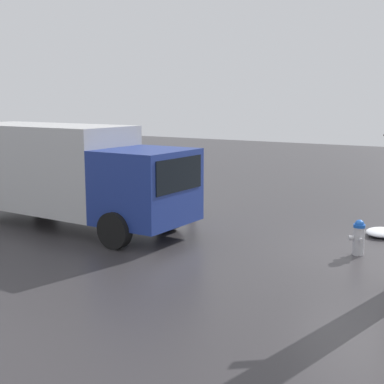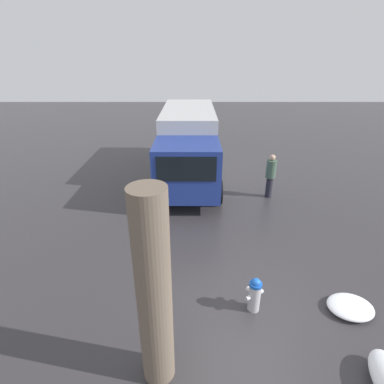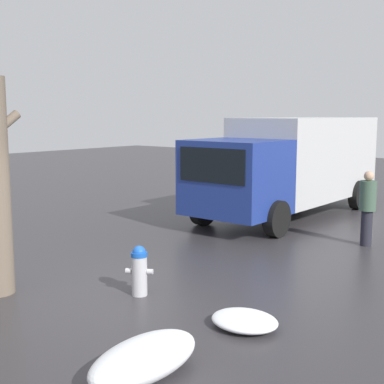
{
  "view_description": "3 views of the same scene",
  "coord_description": "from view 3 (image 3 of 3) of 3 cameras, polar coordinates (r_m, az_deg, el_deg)",
  "views": [
    {
      "loc": [
        -3.22,
        12.13,
        3.55
      ],
      "look_at": [
        4.21,
        0.57,
        1.17
      ],
      "focal_mm": 50.0,
      "sensor_mm": 36.0,
      "label": 1
    },
    {
      "loc": [
        -4.84,
        1.34,
        5.09
      ],
      "look_at": [
        3.6,
        1.33,
        1.14
      ],
      "focal_mm": 28.0,
      "sensor_mm": 36.0,
      "label": 2
    },
    {
      "loc": [
        -6.03,
        -6.0,
        2.96
      ],
      "look_at": [
        3.09,
        1.4,
        1.24
      ],
      "focal_mm": 50.0,
      "sensor_mm": 36.0,
      "label": 3
    }
  ],
  "objects": [
    {
      "name": "snow_pile_curbside",
      "position": [
        6.35,
        -5.07,
        -17.25
      ],
      "size": [
        1.56,
        0.76,
        0.44
      ],
      "color": "white",
      "rests_on": "ground_plane"
    },
    {
      "name": "snow_pile_by_hydrant",
      "position": [
        7.7,
        5.63,
        -13.48
      ],
      "size": [
        0.82,
        0.97,
        0.2
      ],
      "color": "white",
      "rests_on": "ground_plane"
    },
    {
      "name": "pedestrian",
      "position": [
        12.61,
        18.21,
        -1.35
      ],
      "size": [
        0.37,
        0.37,
        1.7
      ],
      "rotation": [
        0.0,
        0.0,
        2.28
      ],
      "color": "#23232D",
      "rests_on": "ground_plane"
    },
    {
      "name": "fire_hydrant",
      "position": [
        8.88,
        -5.64,
        -8.26
      ],
      "size": [
        0.38,
        0.44,
        0.83
      ],
      "rotation": [
        0.0,
        0.0,
        0.55
      ],
      "color": "#B7B7BC",
      "rests_on": "ground_plane"
    },
    {
      "name": "ground_plane",
      "position": [
        9.0,
        -5.6,
        -10.87
      ],
      "size": [
        60.0,
        60.0,
        0.0
      ],
      "primitive_type": "plane",
      "color": "#333033"
    },
    {
      "name": "delivery_truck",
      "position": [
        15.83,
        10.64,
        3.13
      ],
      "size": [
        7.46,
        2.57,
        2.84
      ],
      "rotation": [
        0.0,
        0.0,
        1.57
      ],
      "color": "navy",
      "rests_on": "ground_plane"
    }
  ]
}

